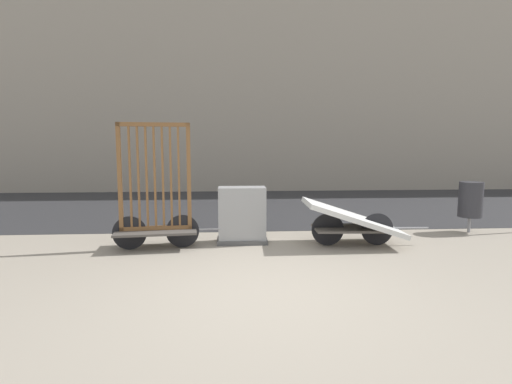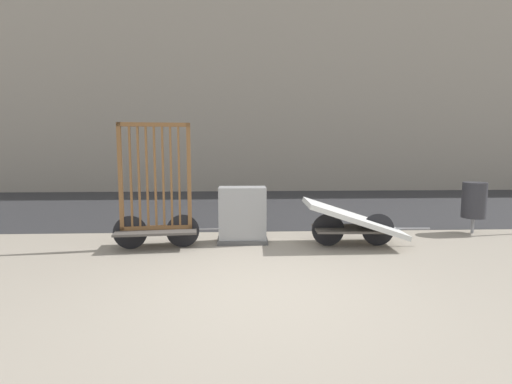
{
  "view_description": "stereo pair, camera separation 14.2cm",
  "coord_description": "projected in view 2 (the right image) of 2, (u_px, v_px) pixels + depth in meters",
  "views": [
    {
      "loc": [
        -0.47,
        -4.72,
        1.8
      ],
      "look_at": [
        0.0,
        2.3,
        0.99
      ],
      "focal_mm": 28.0,
      "sensor_mm": 36.0,
      "label": 1
    },
    {
      "loc": [
        -0.32,
        -4.73,
        1.8
      ],
      "look_at": [
        0.0,
        2.3,
        0.99
      ],
      "focal_mm": 28.0,
      "sensor_mm": 36.0,
      "label": 2
    }
  ],
  "objects": [
    {
      "name": "ground_plane",
      "position": [
        265.0,
        293.0,
        4.91
      ],
      "size": [
        60.0,
        60.0,
        0.0
      ],
      "primitive_type": "plane",
      "color": "gray"
    },
    {
      "name": "road_strip",
      "position": [
        248.0,
        205.0,
        12.25
      ],
      "size": [
        56.0,
        7.64,
        0.01
      ],
      "color": "#2D2D30",
      "rests_on": "ground_plane"
    },
    {
      "name": "building_facade",
      "position": [
        244.0,
        17.0,
        17.19
      ],
      "size": [
        48.0,
        4.0,
        14.7
      ],
      "color": "#9E9384",
      "rests_on": "ground_plane"
    },
    {
      "name": "bike_cart_with_bedframe",
      "position": [
        156.0,
        207.0,
        7.03
      ],
      "size": [
        2.14,
        0.87,
        2.21
      ],
      "rotation": [
        0.0,
        0.0,
        0.1
      ],
      "color": "#4C4742",
      "rests_on": "ground_plane"
    },
    {
      "name": "bike_cart_with_mattress",
      "position": [
        353.0,
        221.0,
        7.23
      ],
      "size": [
        2.29,
        1.14,
        0.84
      ],
      "rotation": [
        0.0,
        0.0,
        -0.04
      ],
      "color": "#4C4742",
      "rests_on": "ground_plane"
    },
    {
      "name": "utility_cabinet",
      "position": [
        242.0,
        217.0,
        7.46
      ],
      "size": [
        0.93,
        0.52,
        1.05
      ],
      "color": "#4C4C4C",
      "rests_on": "ground_plane"
    },
    {
      "name": "trash_bin",
      "position": [
        474.0,
        200.0,
        8.24
      ],
      "size": [
        0.47,
        0.47,
        1.06
      ],
      "color": "gray",
      "rests_on": "ground_plane"
    }
  ]
}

